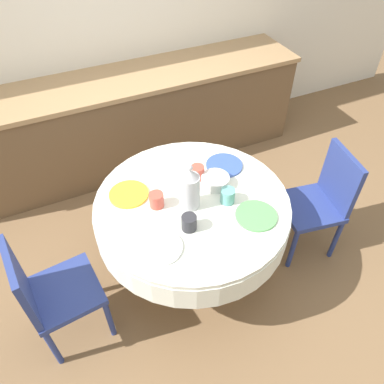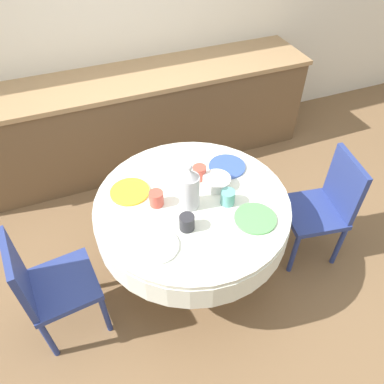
% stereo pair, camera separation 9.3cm
% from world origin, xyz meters
% --- Properties ---
extents(ground_plane, '(12.00, 12.00, 0.00)m').
position_xyz_m(ground_plane, '(0.00, 0.00, 0.00)').
color(ground_plane, brown).
extents(wall_back, '(7.00, 0.05, 2.60)m').
position_xyz_m(wall_back, '(0.00, 1.76, 1.30)').
color(wall_back, silver).
rests_on(wall_back, ground_plane).
extents(kitchen_counter, '(3.24, 0.64, 0.88)m').
position_xyz_m(kitchen_counter, '(0.00, 1.43, 0.44)').
color(kitchen_counter, brown).
rests_on(kitchen_counter, ground_plane).
extents(dining_table, '(1.24, 1.24, 0.72)m').
position_xyz_m(dining_table, '(0.00, 0.00, 0.60)').
color(dining_table, tan).
rests_on(dining_table, ground_plane).
extents(chair_left, '(0.46, 0.46, 0.87)m').
position_xyz_m(chair_left, '(0.95, -0.16, 0.48)').
color(chair_left, navy).
rests_on(chair_left, ground_plane).
extents(chair_right, '(0.44, 0.44, 0.87)m').
position_xyz_m(chair_right, '(-0.96, -0.11, 0.48)').
color(chair_right, navy).
rests_on(chair_right, ground_plane).
extents(plate_near_left, '(0.25, 0.25, 0.01)m').
position_xyz_m(plate_near_left, '(-0.31, -0.26, 0.73)').
color(plate_near_left, white).
rests_on(plate_near_left, dining_table).
extents(cup_near_left, '(0.09, 0.09, 0.10)m').
position_xyz_m(cup_near_left, '(-0.11, -0.19, 0.77)').
color(cup_near_left, '#28282D').
rests_on(cup_near_left, dining_table).
extents(plate_near_right, '(0.25, 0.25, 0.01)m').
position_xyz_m(plate_near_right, '(0.30, -0.28, 0.73)').
color(plate_near_right, '#5BA85B').
rests_on(plate_near_right, dining_table).
extents(cup_near_right, '(0.09, 0.09, 0.10)m').
position_xyz_m(cup_near_right, '(0.20, -0.09, 0.77)').
color(cup_near_right, '#5BA39E').
rests_on(cup_near_right, dining_table).
extents(plate_far_left, '(0.25, 0.25, 0.01)m').
position_xyz_m(plate_far_left, '(-0.34, 0.22, 0.73)').
color(plate_far_left, yellow).
rests_on(plate_far_left, dining_table).
extents(cup_far_left, '(0.09, 0.09, 0.10)m').
position_xyz_m(cup_far_left, '(-0.21, 0.06, 0.77)').
color(cup_far_left, '#CC4C3D').
rests_on(cup_far_left, dining_table).
extents(plate_far_right, '(0.25, 0.25, 0.01)m').
position_xyz_m(plate_far_right, '(0.34, 0.22, 0.73)').
color(plate_far_right, '#3856AD').
rests_on(plate_far_right, dining_table).
extents(cup_far_right, '(0.09, 0.09, 0.10)m').
position_xyz_m(cup_far_right, '(0.12, 0.18, 0.77)').
color(cup_far_right, '#CC4C3D').
rests_on(cup_far_right, dining_table).
extents(coffee_carafe, '(0.12, 0.12, 0.32)m').
position_xyz_m(coffee_carafe, '(-0.02, -0.02, 0.86)').
color(coffee_carafe, '#B2B2B7').
rests_on(coffee_carafe, dining_table).
extents(fruit_bowl, '(0.18, 0.18, 0.06)m').
position_xyz_m(fruit_bowl, '(0.20, 0.08, 0.75)').
color(fruit_bowl, silver).
rests_on(fruit_bowl, dining_table).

